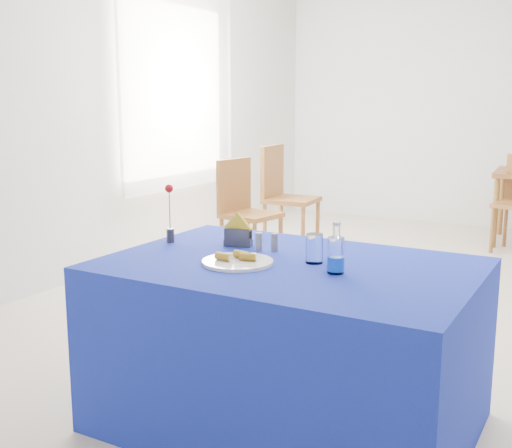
# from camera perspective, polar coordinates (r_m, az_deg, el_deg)

# --- Properties ---
(floor) EXTENTS (7.00, 7.00, 0.00)m
(floor) POSITION_cam_1_polar(r_m,az_deg,el_deg) (4.71, 12.08, -7.39)
(floor) COLOR beige
(floor) RESTS_ON ground
(room_shell) EXTENTS (7.00, 7.00, 7.00)m
(room_shell) POSITION_cam_1_polar(r_m,az_deg,el_deg) (4.49, 12.99, 14.33)
(room_shell) COLOR silver
(room_shell) RESTS_ON ground
(window_pane) EXTENTS (0.04, 1.50, 1.60)m
(window_pane) POSITION_cam_1_polar(r_m,az_deg,el_deg) (6.33, -7.23, 11.65)
(window_pane) COLOR white
(window_pane) RESTS_ON room_shell
(curtain) EXTENTS (0.04, 1.75, 1.85)m
(curtain) POSITION_cam_1_polar(r_m,az_deg,el_deg) (6.29, -6.71, 11.67)
(curtain) COLOR white
(curtain) RESTS_ON room_shell
(plate) EXTENTS (0.31, 0.31, 0.01)m
(plate) POSITION_cam_1_polar(r_m,az_deg,el_deg) (2.80, -1.64, -3.39)
(plate) COLOR white
(plate) RESTS_ON blue_table
(drinking_glass) EXTENTS (0.08, 0.08, 0.13)m
(drinking_glass) POSITION_cam_1_polar(r_m,az_deg,el_deg) (2.81, 5.21, -2.18)
(drinking_glass) COLOR white
(drinking_glass) RESTS_ON blue_table
(salt_shaker) EXTENTS (0.03, 0.03, 0.08)m
(salt_shaker) POSITION_cam_1_polar(r_m,az_deg,el_deg) (3.04, 0.26, -1.55)
(salt_shaker) COLOR gray
(salt_shaker) RESTS_ON blue_table
(pepper_shaker) EXTENTS (0.03, 0.03, 0.08)m
(pepper_shaker) POSITION_cam_1_polar(r_m,az_deg,el_deg) (3.03, 1.66, -1.63)
(pepper_shaker) COLOR slate
(pepper_shaker) RESTS_ON blue_table
(blue_table) EXTENTS (1.60, 1.10, 0.76)m
(blue_table) POSITION_cam_1_polar(r_m,az_deg,el_deg) (2.94, 2.89, -10.64)
(blue_table) COLOR #103098
(blue_table) RESTS_ON floor
(water_bottle) EXTENTS (0.07, 0.07, 0.21)m
(water_bottle) POSITION_cam_1_polar(r_m,az_deg,el_deg) (2.66, 7.11, -2.87)
(water_bottle) COLOR white
(water_bottle) RESTS_ON blue_table
(napkin_holder) EXTENTS (0.15, 0.08, 0.17)m
(napkin_holder) POSITION_cam_1_polar(r_m,az_deg,el_deg) (3.13, -1.60, -1.09)
(napkin_holder) COLOR #343439
(napkin_holder) RESTS_ON blue_table
(rose_vase) EXTENTS (0.04, 0.04, 0.29)m
(rose_vase) POSITION_cam_1_polar(r_m,az_deg,el_deg) (3.22, -7.67, 0.72)
(rose_vase) COLOR #25252A
(rose_vase) RESTS_ON blue_table
(chair_win_a) EXTENTS (0.49, 0.49, 0.96)m
(chair_win_a) POSITION_cam_1_polar(r_m,az_deg,el_deg) (5.64, -1.13, 1.67)
(chair_win_a) COLOR brown
(chair_win_a) RESTS_ON floor
(chair_win_b) EXTENTS (0.49, 0.49, 1.03)m
(chair_win_b) POSITION_cam_1_polar(r_m,az_deg,el_deg) (6.25, 2.41, 2.98)
(chair_win_b) COLOR brown
(chair_win_b) RESTS_ON floor
(banana_pieces) EXTENTS (0.17, 0.12, 0.03)m
(banana_pieces) POSITION_cam_1_polar(r_m,az_deg,el_deg) (2.80, -1.62, -2.86)
(banana_pieces) COLOR gold
(banana_pieces) RESTS_ON plate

